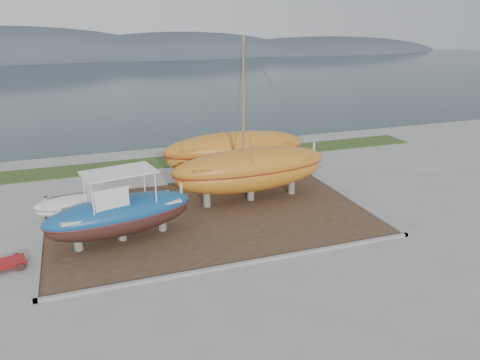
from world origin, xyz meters
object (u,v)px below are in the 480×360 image
object	(u,v)px
white_dinghy	(76,208)
orange_sailboat	(251,122)
red_trailer	(7,265)
orange_bare_hull	(235,157)
blue_caique	(120,206)

from	to	relation	value
white_dinghy	orange_sailboat	distance (m)	11.29
red_trailer	orange_bare_hull	bearing A→B (deg)	17.33
blue_caique	red_trailer	bearing A→B (deg)	-179.35
blue_caique	white_dinghy	bearing A→B (deg)	109.74
white_dinghy	red_trailer	bearing A→B (deg)	-124.62
blue_caique	red_trailer	world-z (taller)	blue_caique
white_dinghy	red_trailer	size ratio (longest dim) A/B	1.82
orange_bare_hull	red_trailer	distance (m)	16.32
orange_sailboat	white_dinghy	bearing A→B (deg)	174.12
orange_sailboat	red_trailer	bearing A→B (deg)	-166.03
blue_caique	orange_bare_hull	size ratio (longest dim) A/B	0.75
white_dinghy	orange_sailboat	world-z (taller)	orange_sailboat
orange_sailboat	orange_bare_hull	distance (m)	5.24
blue_caique	orange_bare_hull	bearing A→B (deg)	27.83
red_trailer	blue_caique	bearing A→B (deg)	-0.98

